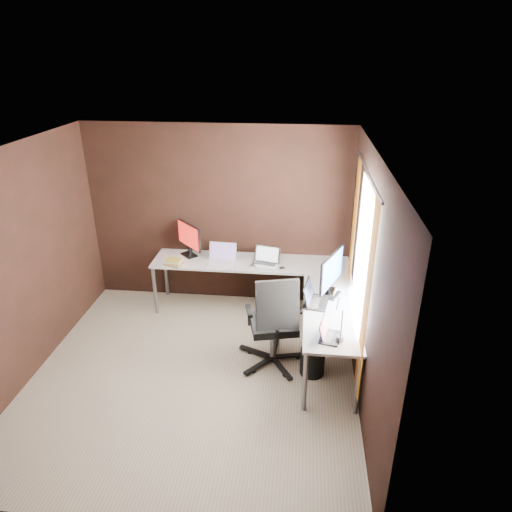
{
  "coord_description": "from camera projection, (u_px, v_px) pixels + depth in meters",
  "views": [
    {
      "loc": [
        1.13,
        -4.02,
        3.39
      ],
      "look_at": [
        0.61,
        0.95,
        1.07
      ],
      "focal_mm": 32.0,
      "sensor_mm": 36.0,
      "label": 1
    }
  ],
  "objects": [
    {
      "name": "room",
      "position": [
        221.0,
        273.0,
        4.65
      ],
      "size": [
        3.6,
        3.6,
        2.5
      ],
      "color": "beige",
      "rests_on": "ground"
    },
    {
      "name": "desk",
      "position": [
        276.0,
        282.0,
        5.73
      ],
      "size": [
        2.65,
        2.25,
        0.73
      ],
      "color": "white",
      "rests_on": "ground"
    },
    {
      "name": "drawer_pedestal",
      "position": [
        320.0,
        306.0,
        5.94
      ],
      "size": [
        0.42,
        0.5,
        0.6
      ],
      "primitive_type": "cube",
      "color": "white",
      "rests_on": "ground"
    },
    {
      "name": "monitor_left",
      "position": [
        189.0,
        238.0,
        6.24
      ],
      "size": [
        0.39,
        0.4,
        0.47
      ],
      "rotation": [
        0.0,
        0.0,
        -0.79
      ],
      "color": "black",
      "rests_on": "desk"
    },
    {
      "name": "monitor_right",
      "position": [
        332.0,
        272.0,
        5.21
      ],
      "size": [
        0.28,
        0.6,
        0.53
      ],
      "rotation": [
        0.0,
        0.0,
        1.16
      ],
      "color": "black",
      "rests_on": "desk"
    },
    {
      "name": "laptop_white",
      "position": [
        222.0,
        258.0,
        6.14
      ],
      "size": [
        0.38,
        0.28,
        0.25
      ],
      "rotation": [
        0.0,
        0.0,
        -0.05
      ],
      "color": "white",
      "rests_on": "desk"
    },
    {
      "name": "laptop_silver",
      "position": [
        266.0,
        261.0,
        6.06
      ],
      "size": [
        0.4,
        0.32,
        0.23
      ],
      "rotation": [
        0.0,
        0.0,
        -0.24
      ],
      "color": "silver",
      "rests_on": "desk"
    },
    {
      "name": "laptop_black_big",
      "position": [
        313.0,
        298.0,
        5.16
      ],
      "size": [
        0.32,
        0.41,
        0.24
      ],
      "rotation": [
        0.0,
        0.0,
        1.4
      ],
      "color": "black",
      "rests_on": "desk"
    },
    {
      "name": "laptop_black_small",
      "position": [
        328.0,
        334.0,
        4.54
      ],
      "size": [
        0.25,
        0.31,
        0.19
      ],
      "rotation": [
        0.0,
        0.0,
        1.36
      ],
      "color": "black",
      "rests_on": "desk"
    },
    {
      "name": "book_stack",
      "position": [
        174.0,
        262.0,
        6.06
      ],
      "size": [
        0.27,
        0.24,
        0.07
      ],
      "rotation": [
        0.0,
        0.0,
        -0.19
      ],
      "color": "tan",
      "rests_on": "desk"
    },
    {
      "name": "mouse_left",
      "position": [
        168.0,
        263.0,
        6.08
      ],
      "size": [
        0.08,
        0.06,
        0.03
      ],
      "primitive_type": "ellipsoid",
      "rotation": [
        0.0,
        0.0,
        0.14
      ],
      "color": "black",
      "rests_on": "desk"
    },
    {
      "name": "mouse_corner",
      "position": [
        282.0,
        268.0,
        5.95
      ],
      "size": [
        0.09,
        0.06,
        0.03
      ],
      "primitive_type": "ellipsoid",
      "rotation": [
        0.0,
        0.0,
        -0.16
      ],
      "color": "black",
      "rests_on": "desk"
    },
    {
      "name": "desk_lamp",
      "position": [
        336.0,
        308.0,
        4.42
      ],
      "size": [
        0.18,
        0.21,
        0.54
      ],
      "rotation": [
        0.0,
        0.0,
        0.27
      ],
      "color": "slate",
      "rests_on": "desk"
    },
    {
      "name": "office_chair",
      "position": [
        274.0,
        338.0,
        5.21
      ],
      "size": [
        0.66,
        0.68,
        1.18
      ],
      "rotation": [
        0.0,
        0.0,
        0.24
      ],
      "color": "black",
      "rests_on": "ground"
    },
    {
      "name": "wastebasket",
      "position": [
        312.0,
        361.0,
        5.12
      ],
      "size": [
        0.36,
        0.36,
        0.32
      ],
      "primitive_type": "cylinder",
      "rotation": [
        0.0,
        0.0,
        -0.39
      ],
      "color": "black",
      "rests_on": "ground"
    }
  ]
}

